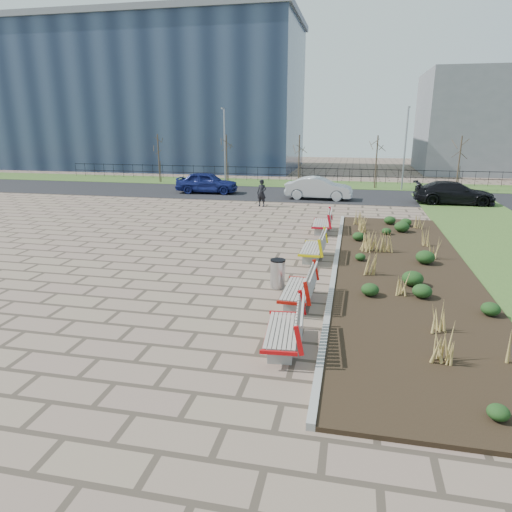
% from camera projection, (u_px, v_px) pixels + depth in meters
% --- Properties ---
extents(ground, '(120.00, 120.00, 0.00)m').
position_uv_depth(ground, '(177.00, 316.00, 12.13)').
color(ground, '#72614E').
rests_on(ground, ground).
extents(planting_bed, '(4.50, 18.00, 0.10)m').
position_uv_depth(planting_bed, '(404.00, 272.00, 15.56)').
color(planting_bed, black).
rests_on(planting_bed, ground).
extents(planting_curb, '(0.16, 18.00, 0.15)m').
position_uv_depth(planting_curb, '(335.00, 267.00, 16.02)').
color(planting_curb, gray).
rests_on(planting_curb, ground).
extents(grass_verge_far, '(80.00, 5.00, 0.04)m').
position_uv_depth(grass_verge_far, '(300.00, 184.00, 38.41)').
color(grass_verge_far, '#33511E').
rests_on(grass_verge_far, ground).
extents(road, '(80.00, 7.00, 0.02)m').
position_uv_depth(road, '(291.00, 194.00, 32.78)').
color(road, black).
rests_on(road, ground).
extents(bench_a, '(1.07, 2.17, 1.00)m').
position_uv_depth(bench_a, '(282.00, 328.00, 10.27)').
color(bench_a, red).
rests_on(bench_a, ground).
extents(bench_b, '(0.95, 2.12, 1.00)m').
position_uv_depth(bench_b, '(297.00, 287.00, 12.82)').
color(bench_b, '#A5130B').
rests_on(bench_b, ground).
extents(bench_c, '(0.95, 2.12, 1.00)m').
position_uv_depth(bench_c, '(312.00, 246.00, 17.04)').
color(bench_c, '#D9C80B').
rests_on(bench_c, ground).
extents(bench_d, '(0.96, 2.13, 1.00)m').
position_uv_depth(bench_d, '(321.00, 222.00, 21.32)').
color(bench_d, red).
rests_on(bench_d, ground).
extents(litter_bin, '(0.46, 0.46, 0.89)m').
position_uv_depth(litter_bin, '(278.00, 274.00, 14.13)').
color(litter_bin, '#B2B2B7').
rests_on(litter_bin, ground).
extents(pedestrian, '(0.68, 0.53, 1.65)m').
position_uv_depth(pedestrian, '(262.00, 193.00, 27.88)').
color(pedestrian, black).
rests_on(pedestrian, ground).
extents(car_blue, '(4.54, 2.00, 1.52)m').
position_uv_depth(car_blue, '(207.00, 182.00, 33.16)').
color(car_blue, navy).
rests_on(car_blue, road).
extents(car_silver, '(4.50, 1.73, 1.46)m').
position_uv_depth(car_silver, '(319.00, 188.00, 30.47)').
color(car_silver, '#A4A7AB').
rests_on(car_silver, road).
extents(car_black, '(4.89, 2.06, 1.41)m').
position_uv_depth(car_black, '(454.00, 193.00, 28.61)').
color(car_black, black).
rests_on(car_black, road).
extents(tree_a, '(1.40, 1.40, 4.00)m').
position_uv_depth(tree_a, '(159.00, 158.00, 38.84)').
color(tree_a, '#4C3D2D').
rests_on(tree_a, grass_verge_far).
extents(tree_b, '(1.40, 1.40, 4.00)m').
position_uv_depth(tree_b, '(227.00, 160.00, 37.64)').
color(tree_b, '#4C3D2D').
rests_on(tree_b, grass_verge_far).
extents(tree_c, '(1.40, 1.40, 4.00)m').
position_uv_depth(tree_c, '(299.00, 161.00, 36.44)').
color(tree_c, '#4C3D2D').
rests_on(tree_c, grass_verge_far).
extents(tree_d, '(1.40, 1.40, 4.00)m').
position_uv_depth(tree_d, '(376.00, 162.00, 35.24)').
color(tree_d, '#4C3D2D').
rests_on(tree_d, grass_verge_far).
extents(tree_e, '(1.40, 1.40, 4.00)m').
position_uv_depth(tree_e, '(459.00, 163.00, 34.03)').
color(tree_e, '#4C3D2D').
rests_on(tree_e, grass_verge_far).
extents(lamp_west, '(0.24, 0.60, 6.00)m').
position_uv_depth(lamp_west, '(225.00, 147.00, 36.89)').
color(lamp_west, gray).
rests_on(lamp_west, grass_verge_far).
extents(lamp_east, '(0.24, 0.60, 6.00)m').
position_uv_depth(lamp_east, '(405.00, 149.00, 34.09)').
color(lamp_east, gray).
rests_on(lamp_east, grass_verge_far).
extents(railing_fence, '(44.00, 0.10, 1.20)m').
position_uv_depth(railing_fence, '(303.00, 174.00, 39.65)').
color(railing_fence, black).
rests_on(railing_fence, grass_verge_far).
extents(building_glass, '(40.00, 14.00, 15.00)m').
position_uv_depth(building_glass, '(122.00, 100.00, 51.99)').
color(building_glass, '#192338').
rests_on(building_glass, ground).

